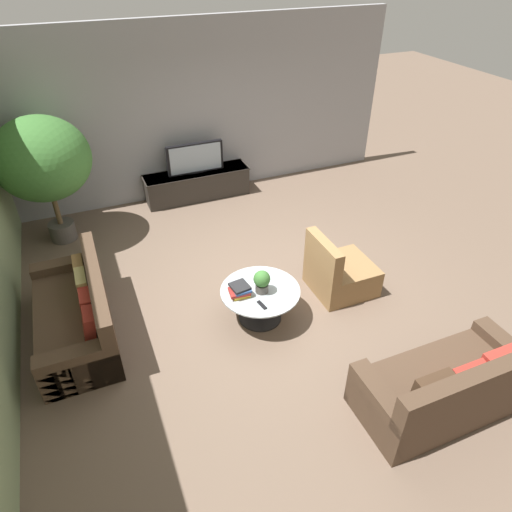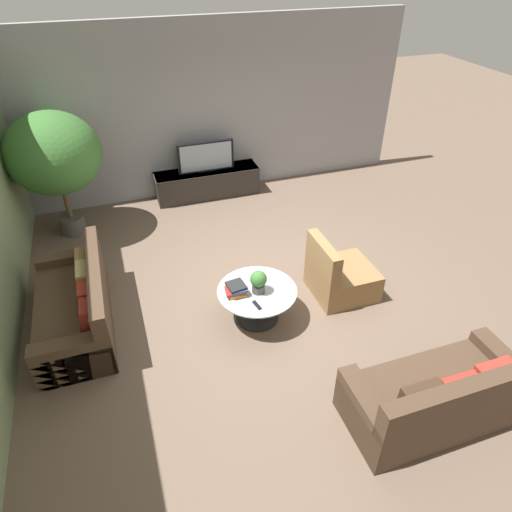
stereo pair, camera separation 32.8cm
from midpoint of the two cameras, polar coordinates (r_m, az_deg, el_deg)
ground_plane at (r=6.38m, az=3.11°, el=-3.95°), size 24.00×24.00×0.00m
back_wall_stone at (r=8.44m, az=-5.04°, el=17.72°), size 7.40×0.12×3.00m
media_console at (r=8.58m, az=-4.98°, el=9.12°), size 1.92×0.50×0.51m
television at (r=8.37m, az=-5.16°, el=12.25°), size 1.01×0.13×0.54m
coffee_table at (r=5.70m, az=1.78°, el=-5.38°), size 0.99×0.99×0.45m
couch_by_wall at (r=5.98m, az=-19.98°, el=-6.07°), size 0.84×1.90×0.84m
couch_near_entry at (r=5.11m, az=23.68°, el=-15.93°), size 1.80×0.84×0.84m
armchair_wicker at (r=6.25m, az=11.88°, el=-2.58°), size 0.80×0.76×0.86m
potted_palm_tall at (r=7.49m, az=-22.79°, el=11.57°), size 1.38×1.38×1.98m
potted_plant_tabletop at (r=5.49m, az=2.03°, el=-3.20°), size 0.21×0.21×0.30m
book_stack at (r=5.52m, az=-0.77°, el=-4.21°), size 0.26×0.25×0.14m
remote_black at (r=5.39m, az=1.88°, el=-6.20°), size 0.07×0.16×0.02m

